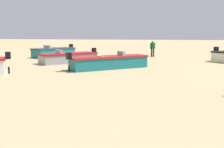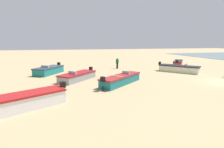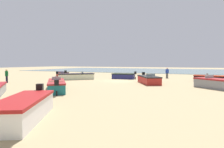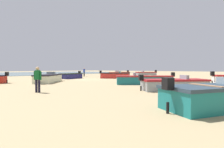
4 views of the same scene
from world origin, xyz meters
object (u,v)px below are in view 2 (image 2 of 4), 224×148
boat_teal_7 (49,70)px  boat_red_9 (178,63)px  boat_teal_8 (121,80)px  boat_grey_6 (78,76)px  boat_cream_1 (179,69)px  boat_white_4 (30,100)px  beach_walker_distant (117,62)px

boat_teal_7 → boat_red_9: (2.55, -20.14, -0.03)m
boat_teal_8 → boat_grey_6: bearing=-165.8°
boat_cream_1 → boat_white_4: bearing=-13.5°
boat_cream_1 → boat_red_9: bearing=-165.5°
boat_grey_6 → beach_walker_distant: beach_walker_distant is taller
boat_cream_1 → boat_grey_6: bearing=-34.0°
boat_cream_1 → boat_red_9: (5.37, -3.67, -0.02)m
boat_cream_1 → boat_teal_7: size_ratio=1.11×
boat_cream_1 → boat_grey_6: boat_cream_1 is taller
boat_grey_6 → boat_teal_7: 5.53m
boat_white_4 → boat_grey_6: (6.99, -3.22, -0.07)m
boat_cream_1 → boat_teal_7: 16.71m
boat_red_9 → beach_walker_distant: 10.75m
boat_teal_7 → boat_white_4: bearing=120.9°
boat_teal_7 → boat_teal_8: size_ratio=0.90×
boat_teal_7 → boat_teal_8: (-7.22, -7.04, -0.03)m
boat_cream_1 → boat_white_4: 18.62m
boat_grey_6 → boat_red_9: boat_red_9 is taller
boat_cream_1 → boat_teal_8: (-4.40, 9.43, -0.02)m
boat_teal_8 → boat_white_4: bearing=-99.2°
boat_white_4 → beach_walker_distant: beach_walker_distant is taller
boat_cream_1 → boat_teal_8: boat_cream_1 is taller
boat_teal_8 → boat_red_9: 16.34m
boat_teal_7 → boat_grey_6: bearing=156.5°
boat_cream_1 → boat_red_9: boat_cream_1 is taller
boat_cream_1 → boat_teal_7: bearing=-51.0°
beach_walker_distant → boat_teal_8: bearing=-131.7°
boat_cream_1 → boat_teal_8: size_ratio=0.99×
boat_white_4 → boat_grey_6: 7.70m
boat_teal_7 → boat_cream_1: bearing=-158.7°
boat_cream_1 → boat_white_4: (-8.66, 16.48, 0.03)m
boat_cream_1 → boat_teal_8: 10.41m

